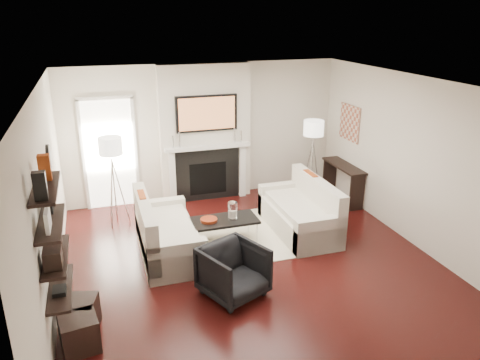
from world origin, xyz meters
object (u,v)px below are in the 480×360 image
object	(u,v)px
coffee_table	(224,220)
lamp_right_shade	(314,128)
ottoman_near	(80,315)
lamp_left_shade	(110,146)
loveseat_left_base	(169,241)
loveseat_right_base	(298,220)
armchair	(234,269)

from	to	relation	value
coffee_table	lamp_right_shade	xyz separation A→B (m)	(2.26, 1.45, 1.05)
coffee_table	ottoman_near	world-z (taller)	coffee_table
coffee_table	ottoman_near	size ratio (longest dim) A/B	2.75
lamp_left_shade	lamp_right_shade	size ratio (longest dim) A/B	1.00
loveseat_left_base	coffee_table	world-z (taller)	same
loveseat_left_base	lamp_right_shade	world-z (taller)	lamp_right_shade
loveseat_left_base	loveseat_right_base	xyz separation A→B (m)	(2.28, 0.13, 0.00)
loveseat_left_base	coffee_table	size ratio (longest dim) A/B	1.64
lamp_left_shade	lamp_right_shade	world-z (taller)	same
loveseat_right_base	ottoman_near	bearing A→B (deg)	-155.15
armchair	ottoman_near	world-z (taller)	armchair
coffee_table	armchair	world-z (taller)	armchair
armchair	lamp_right_shade	xyz separation A→B (m)	(2.55, 2.95, 1.06)
lamp_right_shade	loveseat_left_base	bearing A→B (deg)	-154.23
coffee_table	armchair	distance (m)	1.53
lamp_right_shade	loveseat_right_base	bearing A→B (deg)	-122.76
loveseat_left_base	lamp_right_shade	size ratio (longest dim) A/B	4.50
coffee_table	lamp_left_shade	world-z (taller)	lamp_left_shade
loveseat_right_base	coffee_table	distance (m)	1.37
lamp_right_shade	ottoman_near	distance (m)	5.62
armchair	lamp_right_shade	world-z (taller)	lamp_right_shade
armchair	lamp_left_shade	size ratio (longest dim) A/B	1.94
lamp_right_shade	lamp_left_shade	bearing A→B (deg)	-178.05
loveseat_left_base	lamp_right_shade	bearing A→B (deg)	25.77
lamp_left_shade	lamp_right_shade	bearing A→B (deg)	1.95
armchair	lamp_right_shade	distance (m)	4.04
coffee_table	lamp_left_shade	bearing A→B (deg)	141.26
armchair	lamp_right_shade	bearing A→B (deg)	25.14
ottoman_near	coffee_table	bearing A→B (deg)	36.04
loveseat_left_base	coffee_table	bearing A→B (deg)	5.93
loveseat_right_base	coffee_table	xyz separation A→B (m)	(-1.35, -0.03, 0.19)
loveseat_right_base	ottoman_near	distance (m)	3.98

